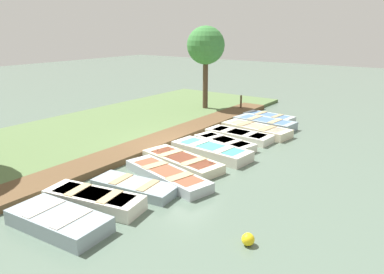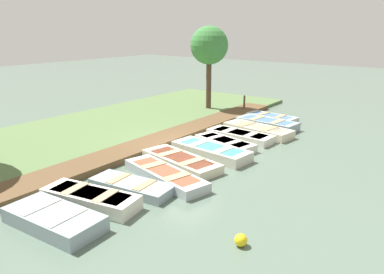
{
  "view_description": "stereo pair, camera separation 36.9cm",
  "coord_description": "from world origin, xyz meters",
  "views": [
    {
      "loc": [
        8.83,
        -11.9,
        4.94
      ],
      "look_at": [
        0.39,
        -0.07,
        0.65
      ],
      "focal_mm": 35.0,
      "sensor_mm": 36.0,
      "label": 1
    },
    {
      "loc": [
        9.12,
        -11.69,
        4.94
      ],
      "look_at": [
        0.39,
        -0.07,
        0.65
      ],
      "focal_mm": 35.0,
      "sensor_mm": 36.0,
      "label": 2
    }
  ],
  "objects": [
    {
      "name": "ground_plane",
      "position": [
        0.0,
        0.0,
        0.0
      ],
      "size": [
        80.0,
        80.0,
        0.0
      ],
      "primitive_type": "plane",
      "color": "#566B5B"
    },
    {
      "name": "shore_bank",
      "position": [
        -5.0,
        0.0,
        0.09
      ],
      "size": [
        8.0,
        24.0,
        0.18
      ],
      "color": "#567042",
      "rests_on": "ground_plane"
    },
    {
      "name": "dock_walkway",
      "position": [
        -1.52,
        0.0,
        0.12
      ],
      "size": [
        1.43,
        18.82,
        0.24
      ],
      "color": "brown",
      "rests_on": "ground_plane"
    },
    {
      "name": "rowboat_0",
      "position": [
        1.14,
        -6.95,
        0.22
      ],
      "size": [
        2.79,
        1.44,
        0.44
      ],
      "rotation": [
        0.0,
        0.0,
        0.07
      ],
      "color": "#8C9EA8",
      "rests_on": "ground_plane"
    },
    {
      "name": "rowboat_1",
      "position": [
        0.93,
        -5.63,
        0.22
      ],
      "size": [
        3.08,
        1.54,
        0.44
      ],
      "rotation": [
        0.0,
        0.0,
        0.2
      ],
      "color": "silver",
      "rests_on": "ground_plane"
    },
    {
      "name": "rowboat_2",
      "position": [
        1.14,
        -4.21,
        0.16
      ],
      "size": [
        2.83,
        1.33,
        0.33
      ],
      "rotation": [
        0.0,
        0.0,
        0.12
      ],
      "color": "#8C9EA8",
      "rests_on": "ground_plane"
    },
    {
      "name": "rowboat_3",
      "position": [
        1.39,
        -2.92,
        0.18
      ],
      "size": [
        3.69,
        1.83,
        0.36
      ],
      "rotation": [
        0.0,
        0.0,
        -0.24
      ],
      "color": "#B2BCC1",
      "rests_on": "ground_plane"
    },
    {
      "name": "rowboat_4",
      "position": [
        0.98,
        -1.54,
        0.18
      ],
      "size": [
        3.48,
        1.8,
        0.36
      ],
      "rotation": [
        0.0,
        0.0,
        -0.2
      ],
      "color": "beige",
      "rests_on": "ground_plane"
    },
    {
      "name": "rowboat_5",
      "position": [
        1.28,
        -0.01,
        0.21
      ],
      "size": [
        3.37,
        1.49,
        0.43
      ],
      "rotation": [
        0.0,
        0.0,
        -0.1
      ],
      "color": "beige",
      "rests_on": "ground_plane"
    },
    {
      "name": "rowboat_6",
      "position": [
        1.11,
        1.3,
        0.18
      ],
      "size": [
        2.92,
        1.53,
        0.36
      ],
      "rotation": [
        0.0,
        0.0,
        -0.21
      ],
      "color": "silver",
      "rests_on": "ground_plane"
    },
    {
      "name": "rowboat_7",
      "position": [
        1.05,
        2.7,
        0.18
      ],
      "size": [
        3.1,
        1.23,
        0.36
      ],
      "rotation": [
        0.0,
        0.0,
        -0.04
      ],
      "color": "silver",
      "rests_on": "ground_plane"
    },
    {
      "name": "rowboat_8",
      "position": [
        1.28,
        4.0,
        0.2
      ],
      "size": [
        3.47,
        1.62,
        0.41
      ],
      "rotation": [
        0.0,
        0.0,
        -0.14
      ],
      "color": "beige",
      "rests_on": "ground_plane"
    },
    {
      "name": "rowboat_9",
      "position": [
        1.1,
        5.32,
        0.22
      ],
      "size": [
        3.18,
        1.48,
        0.44
      ],
      "rotation": [
        0.0,
        0.0,
        -0.09
      ],
      "color": "#8C9EA8",
      "rests_on": "ground_plane"
    },
    {
      "name": "rowboat_10",
      "position": [
        0.67,
        6.81,
        0.17
      ],
      "size": [
        2.83,
        1.36,
        0.35
      ],
      "rotation": [
        0.0,
        0.0,
        -0.12
      ],
      "color": "#B2BCC1",
      "rests_on": "ground_plane"
    },
    {
      "name": "mooring_post_far",
      "position": [
        -1.61,
        7.81,
        0.52
      ],
      "size": [
        0.11,
        0.11,
        1.03
      ],
      "color": "brown",
      "rests_on": "ground_plane"
    },
    {
      "name": "buoy",
      "position": [
        5.41,
        -4.85,
        0.15
      ],
      "size": [
        0.31,
        0.31,
        0.31
      ],
      "color": "yellow",
      "rests_on": "ground_plane"
    },
    {
      "name": "park_tree_left",
      "position": [
        -3.53,
        6.81,
        3.85
      ],
      "size": [
        2.22,
        2.22,
        5.02
      ],
      "color": "#4C3828",
      "rests_on": "ground_plane"
    }
  ]
}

